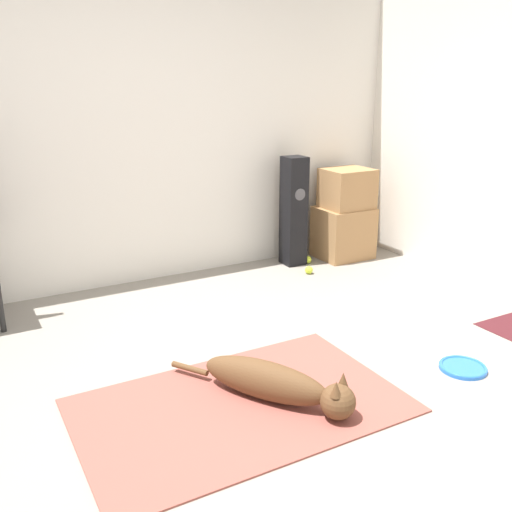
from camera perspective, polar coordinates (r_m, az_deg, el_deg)
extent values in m
plane|color=gray|center=(2.87, -2.99, -15.75)|extent=(12.00, 12.00, 0.00)
cube|color=silver|center=(4.40, -15.72, 12.99)|extent=(8.00, 0.06, 2.55)
cube|color=#934C42|center=(2.94, -1.55, -14.72)|extent=(1.60, 1.00, 0.01)
ellipsoid|color=brown|center=(2.95, 0.85, -12.27)|extent=(0.52, 0.68, 0.20)
sphere|color=brown|center=(2.82, 8.19, -14.23)|extent=(0.17, 0.17, 0.17)
cone|color=brown|center=(2.81, 8.71, -12.14)|extent=(0.06, 0.06, 0.08)
cone|color=brown|center=(2.73, 8.01, -13.03)|extent=(0.06, 0.06, 0.08)
cylinder|color=brown|center=(3.19, -6.63, -11.11)|extent=(0.15, 0.21, 0.03)
cylinder|color=blue|center=(3.47, 19.98, -10.48)|extent=(0.26, 0.26, 0.02)
torus|color=blue|center=(3.47, 20.00, -10.37)|extent=(0.26, 0.26, 0.02)
cube|color=#A87A4C|center=(5.21, 8.72, 2.35)|extent=(0.46, 0.40, 0.46)
cube|color=#A87A4C|center=(5.12, 9.11, 6.69)|extent=(0.41, 0.35, 0.35)
cube|color=black|center=(4.91, 3.79, 4.47)|extent=(0.18, 0.18, 0.94)
cylinder|color=#4C4C51|center=(4.80, 4.44, 6.15)|extent=(0.10, 0.00, 0.10)
sphere|color=#C6E033|center=(4.77, 5.31, -1.40)|extent=(0.07, 0.07, 0.07)
sphere|color=#C6E033|center=(5.04, 5.19, -0.38)|extent=(0.07, 0.07, 0.07)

